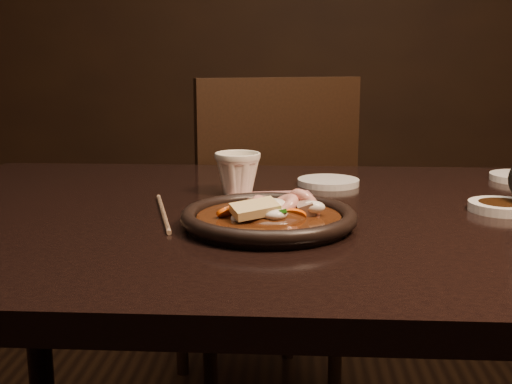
# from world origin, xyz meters

# --- Properties ---
(table) EXTENTS (1.60, 0.90, 0.75)m
(table) POSITION_xyz_m (0.00, 0.00, 0.67)
(table) COLOR black
(table) RESTS_ON floor
(chair) EXTENTS (0.58, 0.58, 0.95)m
(chair) POSITION_xyz_m (-0.19, 0.68, 0.52)
(chair) COLOR black
(chair) RESTS_ON floor
(plate) EXTENTS (0.26, 0.26, 0.03)m
(plate) POSITION_xyz_m (-0.15, -0.11, 0.76)
(plate) COLOR black
(plate) RESTS_ON table
(stirfry) EXTENTS (0.17, 0.13, 0.06)m
(stirfry) POSITION_xyz_m (-0.14, -0.11, 0.77)
(stirfry) COLOR #331709
(stirfry) RESTS_ON plate
(soy_dish) EXTENTS (0.11, 0.11, 0.02)m
(soy_dish) POSITION_xyz_m (0.23, 0.01, 0.76)
(soy_dish) COLOR white
(soy_dish) RESTS_ON table
(saucer_left) EXTENTS (0.12, 0.12, 0.01)m
(saucer_left) POSITION_xyz_m (-0.04, 0.22, 0.76)
(saucer_left) COLOR white
(saucer_left) RESTS_ON table
(tea_cup) EXTENTS (0.10, 0.10, 0.08)m
(tea_cup) POSITION_xyz_m (-0.21, 0.12, 0.79)
(tea_cup) COLOR white
(tea_cup) RESTS_ON table
(chopsticks) EXTENTS (0.07, 0.24, 0.01)m
(chopsticks) POSITION_xyz_m (-0.32, -0.04, 0.75)
(chopsticks) COLOR #A07C5B
(chopsticks) RESTS_ON table
(napkin) EXTENTS (0.18, 0.18, 0.00)m
(napkin) POSITION_xyz_m (-0.14, 0.06, 0.75)
(napkin) COLOR #925A5A
(napkin) RESTS_ON table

